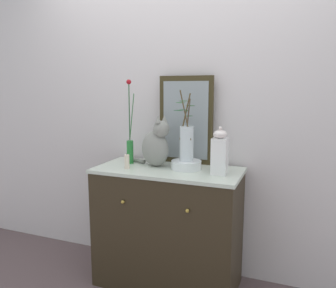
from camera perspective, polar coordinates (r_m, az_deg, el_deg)
ground_plane at (r=2.75m, az=0.00°, el=-22.51°), size 6.00×6.00×0.00m
wall_back at (r=2.65m, az=2.58°, el=6.04°), size 4.40×0.08×2.60m
sideboard at (r=2.55m, az=-0.00°, el=-13.99°), size 1.05×0.52×0.89m
mirror_leaning at (r=2.54m, az=3.07°, el=4.09°), size 0.42×0.03×0.66m
cat_sitting at (r=2.45m, az=-2.09°, el=-0.24°), size 0.42×0.23×0.38m
vase_slim_green at (r=2.56m, az=-6.51°, el=0.08°), size 0.07×0.05×0.64m
bowl_porcelain at (r=2.39m, az=3.15°, el=-3.58°), size 0.21×0.21×0.06m
vase_glass_clear at (r=2.36m, az=3.17°, el=0.46°), size 0.16×0.21×0.50m
jar_lidded_porcelain at (r=2.24m, az=8.83°, el=-1.52°), size 0.10×0.10×0.32m
candle_pillar at (r=2.42m, az=-7.03°, el=-3.00°), size 0.04×0.04×0.11m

